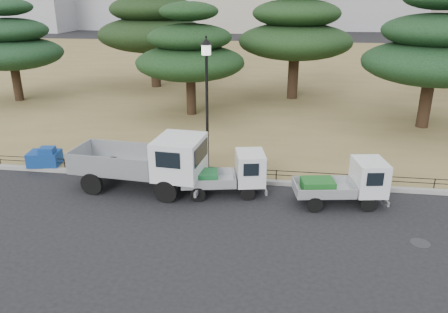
% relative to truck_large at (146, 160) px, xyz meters
% --- Properties ---
extents(ground, '(220.00, 220.00, 0.00)m').
position_rel_truck_large_xyz_m(ground, '(2.90, -1.45, -1.21)').
color(ground, black).
extents(lawn, '(120.00, 56.00, 0.15)m').
position_rel_truck_large_xyz_m(lawn, '(2.90, 29.15, -1.14)').
color(lawn, olive).
rests_on(lawn, ground).
extents(curb, '(120.00, 0.25, 0.16)m').
position_rel_truck_large_xyz_m(curb, '(2.90, 1.15, -1.13)').
color(curb, gray).
rests_on(curb, ground).
extents(truck_large, '(5.15, 2.40, 2.18)m').
position_rel_truck_large_xyz_m(truck_large, '(0.00, 0.00, 0.00)').
color(truck_large, black).
rests_on(truck_large, ground).
extents(truck_kei_front, '(3.28, 1.89, 1.63)m').
position_rel_truck_large_xyz_m(truck_kei_front, '(3.20, 0.03, -0.40)').
color(truck_kei_front, black).
rests_on(truck_kei_front, ground).
extents(truck_kei_rear, '(3.33, 1.83, 1.65)m').
position_rel_truck_large_xyz_m(truck_kei_rear, '(7.42, -0.23, -0.39)').
color(truck_kei_rear, black).
rests_on(truck_kei_rear, ground).
extents(street_lamp, '(0.49, 0.49, 5.44)m').
position_rel_truck_large_xyz_m(street_lamp, '(2.10, 1.45, 2.62)').
color(street_lamp, black).
rests_on(street_lamp, lawn).
extents(pipe_fence, '(38.00, 0.04, 0.40)m').
position_rel_truck_large_xyz_m(pipe_fence, '(2.90, 1.30, -0.77)').
color(pipe_fence, black).
rests_on(pipe_fence, lawn).
extents(tarp_pile, '(1.42, 1.13, 0.86)m').
position_rel_truck_large_xyz_m(tarp_pile, '(-5.06, 1.47, -0.72)').
color(tarp_pile, navy).
rests_on(tarp_pile, lawn).
extents(manhole, '(0.60, 0.60, 0.01)m').
position_rel_truck_large_xyz_m(manhole, '(9.40, -2.65, -1.21)').
color(manhole, '#2D2D30').
rests_on(manhole, ground).
extents(pine_west_far, '(6.72, 6.72, 6.79)m').
position_rel_truck_large_xyz_m(pine_west_far, '(-13.40, 12.86, 2.85)').
color(pine_west_far, black).
rests_on(pine_west_far, lawn).
extents(pine_west_near, '(8.55, 8.55, 8.55)m').
position_rel_truck_large_xyz_m(pine_west_near, '(-5.30, 19.02, 3.87)').
color(pine_west_near, black).
rests_on(pine_west_near, lawn).
extents(pine_center_left, '(6.52, 6.52, 6.63)m').
position_rel_truck_large_xyz_m(pine_center_left, '(-0.63, 10.91, 2.76)').
color(pine_center_left, black).
rests_on(pine_center_left, lawn).
extents(pine_center_right, '(7.80, 7.80, 8.28)m').
position_rel_truck_large_xyz_m(pine_center_right, '(5.55, 16.30, 3.73)').
color(pine_center_right, black).
rests_on(pine_center_right, lawn).
extents(pine_east_near, '(7.38, 7.38, 7.45)m').
position_rel_truck_large_xyz_m(pine_east_near, '(12.75, 9.97, 3.24)').
color(pine_east_near, black).
rests_on(pine_east_near, lawn).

